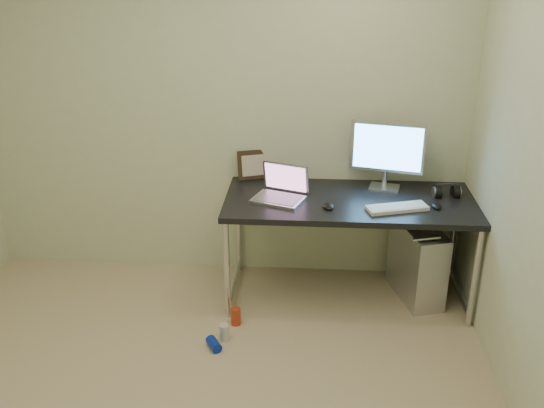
{
  "coord_description": "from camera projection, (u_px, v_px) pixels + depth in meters",
  "views": [
    {
      "loc": [
        0.65,
        -2.38,
        2.33
      ],
      "look_at": [
        0.41,
        1.03,
        0.85
      ],
      "focal_mm": 40.0,
      "sensor_mm": 36.0,
      "label": 1
    }
  ],
  "objects": [
    {
      "name": "cable_a",
      "position": [
        406.0,
        228.0,
        4.46
      ],
      "size": [
        0.01,
        0.16,
        0.69
      ],
      "primitive_type": "cylinder",
      "rotation": [
        0.21,
        0.0,
        0.0
      ],
      "color": "black",
      "rests_on": "ground"
    },
    {
      "name": "wall_back",
      "position": [
        221.0,
        110.0,
        4.26
      ],
      "size": [
        3.5,
        0.02,
        2.5
      ],
      "primitive_type": "cube",
      "color": "beige",
      "rests_on": "ground"
    },
    {
      "name": "laptop",
      "position": [
        281.0,
        191.0,
        4.06
      ],
      "size": [
        0.4,
        0.36,
        0.23
      ],
      "rotation": [
        0.0,
        0.0,
        -0.35
      ],
      "color": "silver",
      "rests_on": "desk"
    },
    {
      "name": "monitor",
      "position": [
        387.0,
        150.0,
        4.13
      ],
      "size": [
        0.5,
        0.19,
        0.47
      ],
      "rotation": [
        0.0,
        0.0,
        -0.22
      ],
      "color": "silver",
      "rests_on": "desk"
    },
    {
      "name": "mouse_right",
      "position": [
        436.0,
        205.0,
        3.93
      ],
      "size": [
        0.07,
        0.11,
        0.03
      ],
      "primitive_type": "ellipsoid",
      "rotation": [
        0.0,
        0.0,
        0.1
      ],
      "color": "black",
      "rests_on": "desk"
    },
    {
      "name": "can_blue",
      "position": [
        214.0,
        344.0,
        3.77
      ],
      "size": [
        0.12,
        0.13,
        0.06
      ],
      "primitive_type": "cylinder",
      "rotation": [
        1.57,
        0.0,
        0.56
      ],
      "color": "#0B26AA",
      "rests_on": "ground"
    },
    {
      "name": "picture_frame",
      "position": [
        256.0,
        165.0,
        4.37
      ],
      "size": [
        0.28,
        0.16,
        0.22
      ],
      "primitive_type": "cube",
      "rotation": [
        -0.21,
        0.0,
        0.33
      ],
      "color": "black",
      "rests_on": "desk"
    },
    {
      "name": "desk",
      "position": [
        349.0,
        209.0,
        4.09
      ],
      "size": [
        1.68,
        0.73,
        0.75
      ],
      "color": "black",
      "rests_on": "ground"
    },
    {
      "name": "can_white",
      "position": [
        224.0,
        332.0,
        3.84
      ],
      "size": [
        0.08,
        0.08,
        0.11
      ],
      "primitive_type": "cylinder",
      "rotation": [
        0.0,
        0.0,
        0.39
      ],
      "color": "silver",
      "rests_on": "ground"
    },
    {
      "name": "can_red",
      "position": [
        236.0,
        316.0,
        4.0
      ],
      "size": [
        0.09,
        0.09,
        0.12
      ],
      "primitive_type": "cylinder",
      "rotation": [
        0.0,
        0.0,
        0.44
      ],
      "color": "#AB361B",
      "rests_on": "ground"
    },
    {
      "name": "webcam",
      "position": [
        296.0,
        170.0,
        4.32
      ],
      "size": [
        0.05,
        0.04,
        0.12
      ],
      "rotation": [
        0.0,
        0.0,
        0.26
      ],
      "color": "silver",
      "rests_on": "desk"
    },
    {
      "name": "tower_computer",
      "position": [
        417.0,
        262.0,
        4.25
      ],
      "size": [
        0.36,
        0.56,
        0.57
      ],
      "rotation": [
        0.0,
        0.0,
        0.28
      ],
      "color": "silver",
      "rests_on": "ground"
    },
    {
      "name": "headphones",
      "position": [
        446.0,
        192.0,
        4.09
      ],
      "size": [
        0.18,
        0.11,
        0.11
      ],
      "rotation": [
        0.0,
        0.0,
        0.1
      ],
      "color": "black",
      "rests_on": "desk"
    },
    {
      "name": "keyboard",
      "position": [
        397.0,
        208.0,
        3.9
      ],
      "size": [
        0.41,
        0.24,
        0.02
      ],
      "primitive_type": "cube",
      "rotation": [
        0.0,
        0.0,
        0.29
      ],
      "color": "silver",
      "rests_on": "desk"
    },
    {
      "name": "cable_b",
      "position": [
        418.0,
        232.0,
        4.45
      ],
      "size": [
        0.02,
        0.11,
        0.71
      ],
      "primitive_type": "cylinder",
      "rotation": [
        0.14,
        0.0,
        0.09
      ],
      "color": "black",
      "rests_on": "ground"
    },
    {
      "name": "mouse_left",
      "position": [
        328.0,
        205.0,
        3.92
      ],
      "size": [
        0.09,
        0.12,
        0.04
      ],
      "primitive_type": "ellipsoid",
      "rotation": [
        0.0,
        0.0,
        0.25
      ],
      "color": "black",
      "rests_on": "desk"
    }
  ]
}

